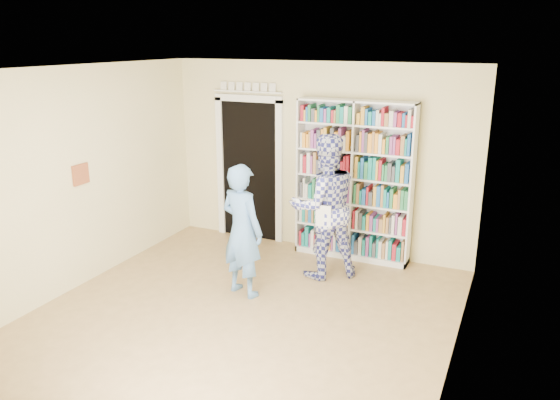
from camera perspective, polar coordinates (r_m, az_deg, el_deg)
name	(u,v)px	position (r m, az deg, el deg)	size (l,w,h in m)	color
floor	(236,322)	(6.16, -4.64, -12.61)	(5.00, 5.00, 0.00)	olive
ceiling	(229,70)	(5.39, -5.32, 13.36)	(5.00, 5.00, 0.00)	white
wall_back	(318,158)	(7.83, 4.02, 4.39)	(4.50, 4.50, 0.00)	beige
wall_left	(68,182)	(6.98, -21.32, 1.77)	(5.00, 5.00, 0.00)	beige
wall_right	(461,236)	(4.97, 18.35, -3.63)	(5.00, 5.00, 0.00)	beige
bookshelf	(354,181)	(7.56, 7.74, 2.03)	(1.61, 0.30, 2.21)	white
doorway	(249,163)	(8.28, -3.21, 3.87)	(1.10, 0.08, 2.43)	black
wall_art	(81,174)	(7.09, -20.11, 2.53)	(0.03, 0.25, 0.25)	maroon
man_blue	(242,231)	(6.48, -3.98, -3.21)	(0.59, 0.39, 1.62)	#517EB4
man_plaid	(324,207)	(6.96, 4.65, -0.70)	(0.91, 0.71, 1.87)	navy
paper_sheet	(323,216)	(6.69, 4.55, -1.69)	(0.19, 0.01, 0.27)	white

